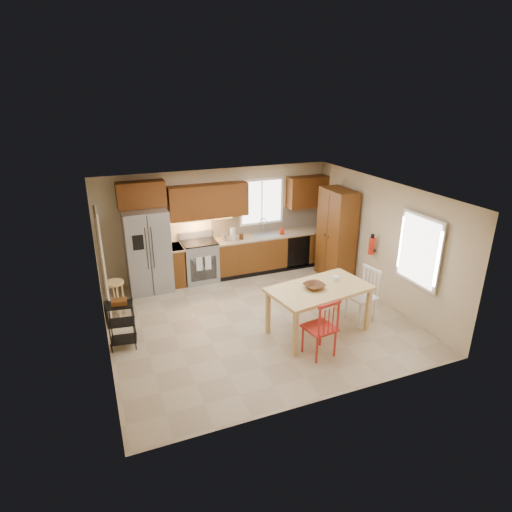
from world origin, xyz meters
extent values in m
plane|color=tan|center=(0.00, 0.00, 0.00)|extent=(5.50, 5.50, 0.00)
cube|color=silver|center=(0.00, 0.00, 2.50)|extent=(5.50, 5.00, 0.02)
cube|color=#CCB793|center=(0.00, 2.50, 1.25)|extent=(5.50, 0.02, 2.50)
cube|color=#CCB793|center=(0.00, -2.50, 1.25)|extent=(5.50, 0.02, 2.50)
cube|color=#CCB793|center=(-2.75, 0.00, 1.25)|extent=(0.02, 5.00, 2.50)
cube|color=#CCB793|center=(2.75, 0.00, 1.25)|extent=(0.02, 5.00, 2.50)
cube|color=gray|center=(-1.70, 2.12, 0.91)|extent=(0.92, 0.75, 1.82)
cube|color=gray|center=(-0.55, 2.19, 0.46)|extent=(0.76, 0.63, 0.92)
cube|color=#5D3211|center=(-1.10, 2.20, 0.45)|extent=(0.30, 0.60, 0.90)
cube|color=#5D3211|center=(1.29, 2.20, 0.45)|extent=(2.92, 0.60, 0.90)
cube|color=black|center=(1.85, 1.91, 0.45)|extent=(0.60, 0.02, 0.78)
cube|color=beige|center=(1.29, 2.48, 1.18)|extent=(2.92, 0.03, 0.55)
cube|color=#612C10|center=(-1.70, 2.33, 2.10)|extent=(1.00, 0.35, 0.55)
cube|color=#612C10|center=(-0.25, 2.33, 1.83)|extent=(1.80, 0.35, 0.75)
cube|color=#612C10|center=(2.25, 2.33, 1.83)|extent=(1.00, 0.35, 0.75)
cube|color=white|center=(1.10, 2.48, 1.65)|extent=(1.12, 0.04, 1.12)
cube|color=gray|center=(1.10, 2.20, 0.86)|extent=(0.62, 0.46, 0.16)
cube|color=#FFBF66|center=(-0.55, 2.30, 1.43)|extent=(1.60, 0.30, 0.01)
imported|color=red|center=(1.48, 2.10, 1.00)|extent=(0.09, 0.09, 0.19)
cylinder|color=silver|center=(0.25, 2.15, 1.04)|extent=(0.12, 0.12, 0.28)
cylinder|color=gray|center=(0.05, 2.15, 0.99)|extent=(0.11, 0.11, 0.18)
cylinder|color=#532C16|center=(0.45, 2.12, 0.97)|extent=(0.10, 0.10, 0.14)
cube|color=#5D3211|center=(2.43, 1.20, 1.05)|extent=(0.50, 0.95, 2.10)
cylinder|color=red|center=(2.63, 0.15, 1.10)|extent=(0.12, 0.12, 0.36)
cube|color=white|center=(2.68, -1.15, 1.45)|extent=(0.04, 1.02, 1.32)
cube|color=#8C7A59|center=(-2.67, 1.30, 1.05)|extent=(0.04, 0.95, 2.10)
imported|color=#532C16|center=(0.74, -0.81, 0.88)|extent=(0.41, 0.41, 0.09)
cylinder|color=silver|center=(1.24, -0.70, 0.91)|extent=(0.17, 0.17, 0.17)
camera|label=1|loc=(-2.74, -6.74, 4.17)|focal=30.00mm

